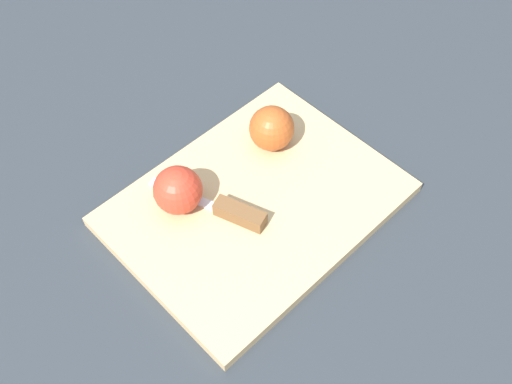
% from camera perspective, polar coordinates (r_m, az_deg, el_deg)
% --- Properties ---
extents(ground_plane, '(4.00, 4.00, 0.00)m').
position_cam_1_polar(ground_plane, '(0.85, 0.00, -1.52)').
color(ground_plane, '#282D33').
extents(cutting_board, '(0.43, 0.36, 0.02)m').
position_cam_1_polar(cutting_board, '(0.84, 0.00, -1.17)').
color(cutting_board, tan).
rests_on(cutting_board, ground_plane).
extents(apple_half_left, '(0.07, 0.07, 0.07)m').
position_cam_1_polar(apple_half_left, '(0.88, 1.51, 6.09)').
color(apple_half_left, '#AD4C1E').
rests_on(apple_half_left, cutting_board).
extents(apple_half_right, '(0.07, 0.07, 0.07)m').
position_cam_1_polar(apple_half_right, '(0.81, -7.46, 0.16)').
color(apple_half_right, red).
rests_on(apple_half_right, cutting_board).
extents(knife, '(0.11, 0.16, 0.02)m').
position_cam_1_polar(knife, '(0.81, -2.15, -1.89)').
color(knife, silver).
rests_on(knife, cutting_board).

